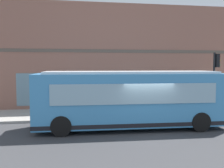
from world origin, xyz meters
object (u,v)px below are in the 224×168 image
at_px(city_bus_nearside, 130,99).
at_px(traffic_light_near_corner, 216,71).
at_px(fire_hydrant, 113,105).
at_px(pedestrian_near_hydrant, 223,98).
at_px(pedestrian_near_building_entrance, 82,100).
at_px(newspaper_vending_box, 59,106).

height_order(city_bus_nearside, traffic_light_near_corner, traffic_light_near_corner).
relative_size(city_bus_nearside, fire_hydrant, 13.67).
bearing_deg(city_bus_nearside, pedestrian_near_hydrant, -67.62).
bearing_deg(pedestrian_near_hydrant, pedestrian_near_building_entrance, 88.69).
height_order(traffic_light_near_corner, newspaper_vending_box, traffic_light_near_corner).
height_order(fire_hydrant, newspaper_vending_box, newspaper_vending_box).
bearing_deg(pedestrian_near_hydrant, newspaper_vending_box, 83.22).
relative_size(traffic_light_near_corner, newspaper_vending_box, 4.55).
height_order(city_bus_nearside, pedestrian_near_hydrant, city_bus_nearside).
relative_size(city_bus_nearside, pedestrian_near_building_entrance, 5.97).
xyz_separation_m(city_bus_nearside, pedestrian_near_hydrant, (3.03, -7.37, -0.49)).
bearing_deg(pedestrian_near_hydrant, fire_hydrant, 78.28).
bearing_deg(pedestrian_near_building_entrance, traffic_light_near_corner, -94.16).
xyz_separation_m(traffic_light_near_corner, newspaper_vending_box, (1.78, 10.49, -2.40)).
distance_m(traffic_light_near_corner, newspaper_vending_box, 10.90).
bearing_deg(traffic_light_near_corner, pedestrian_near_building_entrance, 85.84).
relative_size(pedestrian_near_hydrant, newspaper_vending_box, 1.79).
bearing_deg(pedestrian_near_building_entrance, pedestrian_near_hydrant, -91.31).
xyz_separation_m(pedestrian_near_building_entrance, pedestrian_near_hydrant, (-0.22, -9.83, -0.06)).
bearing_deg(traffic_light_near_corner, city_bus_nearside, 111.82).
height_order(pedestrian_near_building_entrance, pedestrian_near_hydrant, pedestrian_near_building_entrance).
distance_m(city_bus_nearside, pedestrian_near_building_entrance, 4.10).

